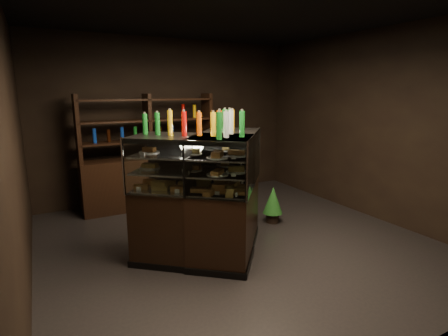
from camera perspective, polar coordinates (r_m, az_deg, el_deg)
The scene contains 7 objects.
ground at distance 4.98m, azimuth 1.84°, elevation -11.79°, with size 5.00×5.00×0.00m, color black.
room_shell at distance 4.54m, azimuth 2.01°, elevation 11.16°, with size 5.02×5.02×3.01m.
display_case at distance 4.39m, azimuth -2.26°, elevation -7.92°, with size 1.98×1.55×1.55m.
food_display at distance 4.21m, azimuth -2.29°, elevation 0.14°, with size 1.53×1.10×0.47m.
bottles_top at distance 4.13m, azimuth -2.42°, elevation 7.44°, with size 1.35×0.96×0.30m.
potted_conifer at distance 5.56m, azimuth 8.00°, elevation -5.13°, with size 0.31×0.31×0.66m.
back_shelving at distance 6.37m, azimuth -12.00°, elevation -0.81°, with size 2.34×0.43×2.00m.
Camera 1 is at (-2.28, -3.92, 2.04)m, focal length 28.00 mm.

